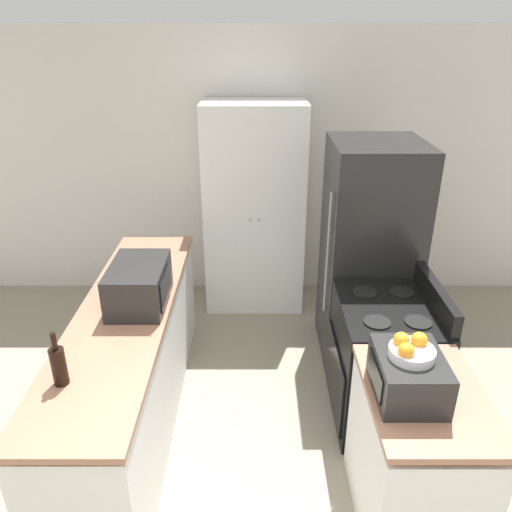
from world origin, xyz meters
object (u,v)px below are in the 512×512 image
(pantry_cabinet, at_px, (254,209))
(wine_bottle, at_px, (59,365))
(stove, at_px, (383,361))
(toaster_oven, at_px, (408,375))
(microwave, at_px, (139,285))
(fruit_bowl, at_px, (411,349))
(refrigerator, at_px, (368,253))

(pantry_cabinet, bearing_deg, wine_bottle, -112.27)
(stove, bearing_deg, toaster_oven, -98.81)
(wine_bottle, bearing_deg, microwave, 73.73)
(pantry_cabinet, relative_size, fruit_bowl, 8.90)
(pantry_cabinet, distance_m, refrigerator, 1.24)
(stove, xyz_separation_m, toaster_oven, (-0.13, -0.85, 0.55))
(refrigerator, bearing_deg, fruit_bowl, -95.61)
(microwave, xyz_separation_m, wine_bottle, (-0.24, -0.82, -0.03))
(refrigerator, relative_size, microwave, 3.37)
(stove, xyz_separation_m, fruit_bowl, (-0.14, -0.85, 0.71))
(refrigerator, distance_m, microwave, 1.85)
(pantry_cabinet, bearing_deg, microwave, -115.15)
(refrigerator, distance_m, fruit_bowl, 1.70)
(refrigerator, relative_size, wine_bottle, 5.88)
(pantry_cabinet, bearing_deg, fruit_bowl, -73.06)
(microwave, height_order, fruit_bowl, fruit_bowl)
(pantry_cabinet, height_order, microwave, pantry_cabinet)
(pantry_cabinet, height_order, refrigerator, pantry_cabinet)
(refrigerator, height_order, toaster_oven, refrigerator)
(toaster_oven, bearing_deg, refrigerator, 84.64)
(fruit_bowl, bearing_deg, microwave, 149.28)
(pantry_cabinet, xyz_separation_m, fruit_bowl, (0.76, -2.50, 0.17))
(stove, relative_size, refrigerator, 0.58)
(refrigerator, distance_m, wine_bottle, 2.49)
(stove, bearing_deg, refrigerator, 88.21)
(pantry_cabinet, height_order, wine_bottle, pantry_cabinet)
(refrigerator, xyz_separation_m, microwave, (-1.68, -0.78, 0.13))
(refrigerator, xyz_separation_m, toaster_oven, (-0.16, -1.67, 0.10))
(wine_bottle, relative_size, toaster_oven, 0.75)
(stove, height_order, wine_bottle, wine_bottle)
(microwave, relative_size, fruit_bowl, 2.41)
(stove, distance_m, fruit_bowl, 1.11)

